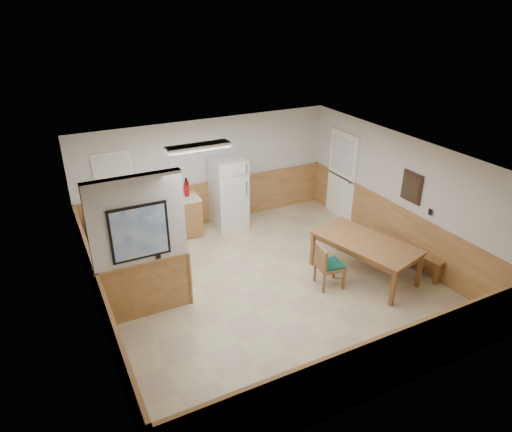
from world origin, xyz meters
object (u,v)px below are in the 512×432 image
dining_chair (326,263)px  soap_bottle (111,205)px  refrigerator (229,193)px  dining_bench (404,249)px  dining_table (366,245)px  fire_extinguisher (187,188)px

dining_chair → soap_bottle: (-3.17, 3.18, 0.52)m
dining_chair → soap_bottle: 4.52m
refrigerator → soap_bottle: (-2.61, 0.06, 0.20)m
dining_bench → dining_chair: 1.87m
dining_table → soap_bottle: bearing=126.3°
refrigerator → dining_bench: 4.03m
dining_table → fire_extinguisher: 4.05m
refrigerator → fire_extinguisher: refrigerator is taller
dining_table → soap_bottle: 5.18m
dining_table → dining_chair: (-0.87, 0.03, -0.17)m
dining_table → fire_extinguisher: size_ratio=5.06×
dining_table → dining_chair: dining_chair is taller
dining_bench → dining_chair: (-1.86, 0.06, 0.15)m
dining_chair → dining_bench: bearing=7.1°
dining_bench → refrigerator: bearing=114.8°
fire_extinguisher → dining_table: bearing=-46.8°
fire_extinguisher → refrigerator: bearing=1.6°
dining_bench → soap_bottle: bearing=134.6°
fire_extinguisher → dining_bench: bearing=-37.4°
refrigerator → dining_chair: (0.57, -3.12, -0.33)m
dining_chair → fire_extinguisher: 3.60m
dining_bench → fire_extinguisher: 4.77m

